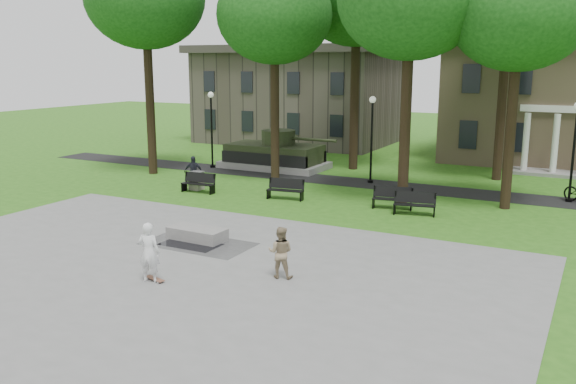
% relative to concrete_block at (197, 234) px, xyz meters
% --- Properties ---
extents(ground, '(120.00, 120.00, 0.00)m').
position_rel_concrete_block_xyz_m(ground, '(1.42, 1.13, -0.24)').
color(ground, '#285C15').
rests_on(ground, ground).
extents(plaza, '(22.00, 16.00, 0.02)m').
position_rel_concrete_block_xyz_m(plaza, '(1.42, -3.87, -0.23)').
color(plaza, gray).
rests_on(plaza, ground).
extents(footpath, '(44.00, 2.60, 0.01)m').
position_rel_concrete_block_xyz_m(footpath, '(1.42, 13.13, -0.24)').
color(footpath, black).
rests_on(footpath, ground).
extents(building_left, '(15.00, 10.00, 7.20)m').
position_rel_concrete_block_xyz_m(building_left, '(-9.58, 27.63, 3.35)').
color(building_left, '#4C443D').
rests_on(building_left, ground).
extents(tree_1, '(6.20, 6.20, 11.63)m').
position_rel_concrete_block_xyz_m(tree_1, '(-3.08, 11.63, 8.71)').
color(tree_1, black).
rests_on(tree_1, ground).
extents(tree_3, '(6.00, 6.00, 11.19)m').
position_rel_concrete_block_xyz_m(tree_3, '(9.42, 10.63, 8.35)').
color(tree_3, black).
rests_on(tree_3, ground).
extents(tree_5, '(6.40, 6.40, 12.44)m').
position_rel_concrete_block_xyz_m(tree_5, '(7.92, 17.63, 9.42)').
color(tree_5, black).
rests_on(tree_5, ground).
extents(lamp_left, '(0.36, 0.36, 4.73)m').
position_rel_concrete_block_xyz_m(lamp_left, '(-8.58, 13.43, 2.55)').
color(lamp_left, black).
rests_on(lamp_left, ground).
extents(lamp_mid, '(0.36, 0.36, 4.73)m').
position_rel_concrete_block_xyz_m(lamp_mid, '(1.92, 13.43, 2.55)').
color(lamp_mid, black).
rests_on(lamp_mid, ground).
extents(lamp_right, '(0.36, 0.36, 4.73)m').
position_rel_concrete_block_xyz_m(lamp_right, '(11.92, 13.43, 2.55)').
color(lamp_right, black).
rests_on(lamp_right, ground).
extents(tank_monument, '(7.45, 3.40, 2.40)m').
position_rel_concrete_block_xyz_m(tank_monument, '(-5.04, 15.13, 0.61)').
color(tank_monument, gray).
rests_on(tank_monument, ground).
extents(puddle, '(2.20, 1.20, 0.00)m').
position_rel_concrete_block_xyz_m(puddle, '(0.15, -0.63, -0.22)').
color(puddle, black).
rests_on(puddle, plaza).
extents(concrete_block, '(2.23, 1.06, 0.45)m').
position_rel_concrete_block_xyz_m(concrete_block, '(0.00, 0.00, 0.00)').
color(concrete_block, gray).
rests_on(concrete_block, plaza).
extents(skateboard, '(0.81, 0.40, 0.07)m').
position_rel_concrete_block_xyz_m(skateboard, '(1.45, -4.17, -0.19)').
color(skateboard, brown).
rests_on(skateboard, plaza).
extents(skateboarder, '(0.77, 0.61, 1.85)m').
position_rel_concrete_block_xyz_m(skateboarder, '(1.39, -4.31, 0.70)').
color(skateboarder, silver).
rests_on(skateboarder, plaza).
extents(friend_watching, '(0.92, 0.79, 1.62)m').
position_rel_concrete_block_xyz_m(friend_watching, '(4.71, -2.14, 0.58)').
color(friend_watching, '#927E5E').
rests_on(friend_watching, plaza).
extents(pedestrian_walker, '(1.08, 0.73, 1.70)m').
position_rel_concrete_block_xyz_m(pedestrian_walker, '(-5.91, 7.81, 0.60)').
color(pedestrian_walker, black).
rests_on(pedestrian_walker, ground).
extents(park_bench_0, '(1.82, 0.60, 1.00)m').
position_rel_concrete_block_xyz_m(park_bench_0, '(-4.97, 7.00, 0.28)').
color(park_bench_0, black).
rests_on(park_bench_0, ground).
extents(park_bench_1, '(1.85, 0.78, 1.00)m').
position_rel_concrete_block_xyz_m(park_bench_1, '(-0.29, 7.66, 0.28)').
color(park_bench_1, black).
rests_on(park_bench_1, ground).
extents(park_bench_2, '(1.85, 0.86, 1.00)m').
position_rel_concrete_block_xyz_m(park_bench_2, '(4.91, 8.21, 0.28)').
color(park_bench_2, black).
rests_on(park_bench_2, ground).
extents(park_bench_3, '(1.85, 0.87, 1.00)m').
position_rel_concrete_block_xyz_m(park_bench_3, '(6.12, 7.57, 0.28)').
color(park_bench_3, black).
rests_on(park_bench_3, ground).
extents(trash_bin, '(0.66, 0.66, 0.96)m').
position_rel_concrete_block_xyz_m(trash_bin, '(-5.48, 7.48, 0.24)').
color(trash_bin, '#A29985').
rests_on(trash_bin, ground).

